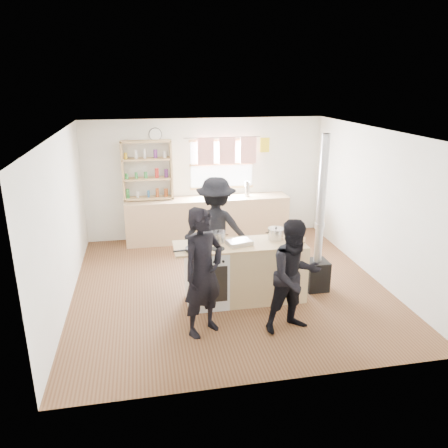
{
  "coord_description": "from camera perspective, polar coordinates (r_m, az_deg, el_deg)",
  "views": [
    {
      "loc": [
        -1.3,
        -6.44,
        3.25
      ],
      "look_at": [
        -0.09,
        -0.1,
        1.1
      ],
      "focal_mm": 35.0,
      "sensor_mm": 36.0,
      "label": 1
    }
  ],
  "objects": [
    {
      "name": "stockpot_stove",
      "position": [
        6.52,
        -0.75,
        -1.68
      ],
      "size": [
        0.23,
        0.23,
        0.19
      ],
      "color": "#B2B2B5",
      "rests_on": "cooking_island"
    },
    {
      "name": "thermos",
      "position": [
        9.19,
        3.04,
        4.56
      ],
      "size": [
        0.1,
        0.1,
        0.31
      ],
      "primitive_type": "cylinder",
      "color": "silver",
      "rests_on": "back_counter"
    },
    {
      "name": "person_near_right",
      "position": [
        5.85,
        9.22,
        -6.8
      ],
      "size": [
        0.86,
        0.73,
        1.56
      ],
      "primitive_type": "imported",
      "rotation": [
        0.0,
        0.0,
        0.2
      ],
      "color": "black",
      "rests_on": "ground"
    },
    {
      "name": "ground",
      "position": [
        7.34,
        0.59,
        -7.93
      ],
      "size": [
        5.0,
        5.0,
        0.01
      ],
      "primitive_type": "cube",
      "color": "brown",
      "rests_on": "ground"
    },
    {
      "name": "shelving_unit",
      "position": [
        8.95,
        -10.0,
        6.95
      ],
      "size": [
        1.0,
        0.28,
        1.2
      ],
      "color": "tan",
      "rests_on": "back_counter"
    },
    {
      "name": "person_far",
      "position": [
        7.28,
        -1.02,
        -0.64
      ],
      "size": [
        1.27,
        0.95,
        1.75
      ],
      "primitive_type": "imported",
      "rotation": [
        0.0,
        0.0,
        2.84
      ],
      "color": "black",
      "rests_on": "ground"
    },
    {
      "name": "cooking_island",
      "position": [
        6.68,
        2.76,
        -6.25
      ],
      "size": [
        1.97,
        0.64,
        0.93
      ],
      "color": "silver",
      "rests_on": "ground"
    },
    {
      "name": "back_counter",
      "position": [
        9.2,
        -2.13,
        0.68
      ],
      "size": [
        3.4,
        0.55,
        0.9
      ],
      "primitive_type": "cube",
      "color": "tan",
      "rests_on": "ground"
    },
    {
      "name": "stockpot_counter",
      "position": [
        6.68,
        6.8,
        -1.26
      ],
      "size": [
        0.26,
        0.26,
        0.19
      ],
      "color": "silver",
      "rests_on": "cooking_island"
    },
    {
      "name": "roast_tray",
      "position": [
        6.42,
        2.02,
        -2.4
      ],
      "size": [
        0.4,
        0.32,
        0.07
      ],
      "color": "silver",
      "rests_on": "cooking_island"
    },
    {
      "name": "person_near_left",
      "position": [
        5.69,
        -2.74,
        -6.35
      ],
      "size": [
        0.76,
        0.7,
        1.74
      ],
      "primitive_type": "imported",
      "rotation": [
        0.0,
        0.0,
        0.59
      ],
      "color": "black",
      "rests_on": "ground"
    },
    {
      "name": "flue_heater",
      "position": [
        7.08,
        12.17,
        -3.55
      ],
      "size": [
        0.35,
        0.35,
        2.5
      ],
      "color": "black",
      "rests_on": "ground"
    },
    {
      "name": "bread_board",
      "position": [
        6.69,
        9.4,
        -1.67
      ],
      "size": [
        0.34,
        0.29,
        0.12
      ],
      "color": "tan",
      "rests_on": "cooking_island"
    },
    {
      "name": "skillet_greens",
      "position": [
        6.22,
        -3.82,
        -3.25
      ],
      "size": [
        0.3,
        0.3,
        0.05
      ],
      "color": "black",
      "rests_on": "cooking_island"
    }
  ]
}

